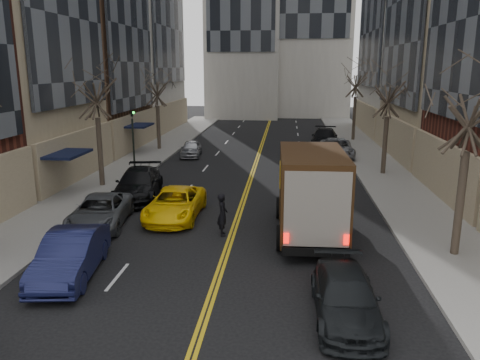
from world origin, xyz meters
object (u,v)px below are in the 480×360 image
(ups_truck, at_px, (310,193))
(observer_sedan, at_px, (346,297))
(pedestrian, at_px, (222,214))
(taxi, at_px, (175,204))

(ups_truck, bearing_deg, observer_sedan, -85.25)
(ups_truck, height_order, observer_sedan, ups_truck)
(ups_truck, distance_m, pedestrian, 3.88)
(ups_truck, bearing_deg, taxi, 163.19)
(taxi, bearing_deg, ups_truck, -15.42)
(pedestrian, bearing_deg, ups_truck, -97.70)
(observer_sedan, xyz_separation_m, pedestrian, (-4.48, 6.47, 0.29))
(ups_truck, relative_size, observer_sedan, 1.55)
(observer_sedan, distance_m, pedestrian, 7.88)
(observer_sedan, height_order, pedestrian, pedestrian)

